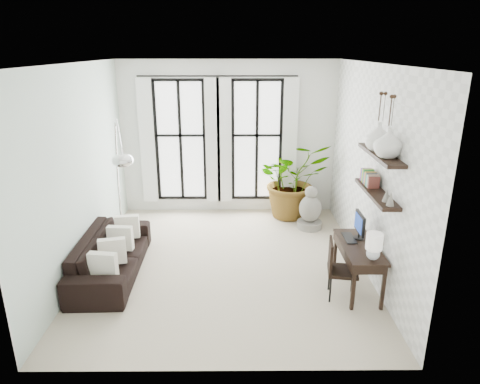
{
  "coord_description": "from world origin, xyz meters",
  "views": [
    {
      "loc": [
        0.19,
        -6.37,
        3.41
      ],
      "look_at": [
        0.23,
        0.3,
        1.16
      ],
      "focal_mm": 32.0,
      "sensor_mm": 36.0,
      "label": 1
    }
  ],
  "objects_px": {
    "desk_chair": "(337,266)",
    "buddha": "(310,211)",
    "sofa": "(111,255)",
    "arc_lamp": "(118,153)",
    "plant": "(292,179)",
    "desk": "(360,249)"
  },
  "relations": [
    {
      "from": "sofa",
      "to": "desk_chair",
      "type": "distance_m",
      "value": 3.47
    },
    {
      "from": "plant",
      "to": "desk",
      "type": "bearing_deg",
      "value": -78.39
    },
    {
      "from": "buddha",
      "to": "sofa",
      "type": "bearing_deg",
      "value": -152.58
    },
    {
      "from": "plant",
      "to": "desk",
      "type": "relative_size",
      "value": 1.35
    },
    {
      "from": "plant",
      "to": "buddha",
      "type": "height_order",
      "value": "plant"
    },
    {
      "from": "sofa",
      "to": "buddha",
      "type": "height_order",
      "value": "buddha"
    },
    {
      "from": "desk",
      "to": "buddha",
      "type": "relative_size",
      "value": 1.37
    },
    {
      "from": "sofa",
      "to": "desk",
      "type": "height_order",
      "value": "desk"
    },
    {
      "from": "sofa",
      "to": "arc_lamp",
      "type": "xyz_separation_m",
      "value": [
        0.1,
        0.55,
        1.51
      ]
    },
    {
      "from": "buddha",
      "to": "desk_chair",
      "type": "bearing_deg",
      "value": -90.56
    },
    {
      "from": "plant",
      "to": "buddha",
      "type": "distance_m",
      "value": 0.85
    },
    {
      "from": "arc_lamp",
      "to": "desk",
      "type": "bearing_deg",
      "value": -16.73
    },
    {
      "from": "sofa",
      "to": "desk",
      "type": "distance_m",
      "value": 3.8
    },
    {
      "from": "plant",
      "to": "desk_chair",
      "type": "xyz_separation_m",
      "value": [
        0.26,
        -3.14,
        -0.31
      ]
    },
    {
      "from": "arc_lamp",
      "to": "buddha",
      "type": "bearing_deg",
      "value": 20.22
    },
    {
      "from": "desk",
      "to": "buddha",
      "type": "distance_m",
      "value": 2.36
    },
    {
      "from": "plant",
      "to": "desk_chair",
      "type": "relative_size",
      "value": 1.86
    },
    {
      "from": "desk_chair",
      "to": "buddha",
      "type": "distance_m",
      "value": 2.47
    },
    {
      "from": "plant",
      "to": "desk_chair",
      "type": "height_order",
      "value": "plant"
    },
    {
      "from": "sofa",
      "to": "arc_lamp",
      "type": "relative_size",
      "value": 0.93
    },
    {
      "from": "desk",
      "to": "desk_chair",
      "type": "bearing_deg",
      "value": -156.46
    },
    {
      "from": "desk",
      "to": "desk_chair",
      "type": "xyz_separation_m",
      "value": [
        -0.35,
        -0.15,
        -0.18
      ]
    }
  ]
}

